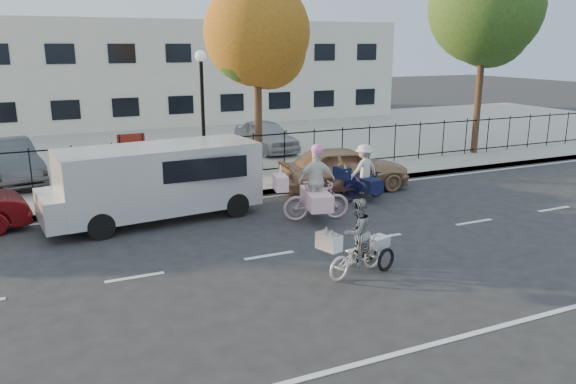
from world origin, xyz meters
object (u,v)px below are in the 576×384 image
bull_bike (363,178)px  lot_car_c (8,161)px  gold_sedan (344,168)px  white_van (157,179)px  lot_car_d (266,136)px  lamppost (202,94)px  unicorn_bike (315,192)px  zebra_trike (357,245)px

bull_bike → lot_car_c: (-9.94, 6.34, 0.18)m
gold_sedan → lot_car_c: bearing=68.9°
lot_car_c → white_van: bearing=-68.9°
lot_car_c → lot_car_d: lot_car_c is taller
lamppost → lot_car_d: bearing=48.0°
lamppost → unicorn_bike: lamppost is taller
lamppost → unicorn_bike: 5.62m
zebra_trike → lot_car_c: 13.13m
lot_car_c → gold_sedan: bearing=-39.0°
gold_sedan → unicorn_bike: bearing=142.8°
bull_bike → white_van: bearing=74.6°
white_van → gold_sedan: size_ratio=1.37×
unicorn_bike → white_van: 4.30m
zebra_trike → gold_sedan: zebra_trike is taller
unicorn_bike → gold_sedan: bearing=-29.7°
lamppost → gold_sedan: 5.20m
bull_bike → lamppost: bearing=37.8°
lot_car_d → unicorn_bike: bearing=-109.2°
white_van → lot_car_c: white_van is taller
unicorn_bike → lot_car_d: 9.62m
bull_bike → lot_car_d: bull_bike is taller
zebra_trike → gold_sedan: size_ratio=0.44×
lot_car_c → lot_car_d: 10.19m
gold_sedan → white_van: bearing=102.0°
unicorn_bike → lot_car_c: (-7.66, 7.57, 0.09)m
bull_bike → white_van: (-6.15, 0.60, 0.43)m
zebra_trike → white_van: 6.29m
bull_bike → lot_car_c: size_ratio=0.44×
zebra_trike → bull_bike: bull_bike is taller
unicorn_bike → bull_bike: bearing=-48.6°
zebra_trike → lot_car_d: 13.43m
unicorn_bike → bull_bike: size_ratio=1.12×
zebra_trike → bull_bike: (3.20, 4.92, 0.06)m
lot_car_d → zebra_trike: bearing=-109.1°
bull_bike → unicorn_bike: bearing=108.6°
unicorn_bike → white_van: size_ratio=0.36×
lamppost → white_van: bearing=-126.3°
unicorn_bike → lot_car_c: bearing=58.4°
lot_car_d → white_van: bearing=-134.7°
lamppost → gold_sedan: size_ratio=1.00×
white_van → gold_sedan: (6.22, 0.70, -0.39)m
white_van → lot_car_d: (6.25, 7.49, -0.30)m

